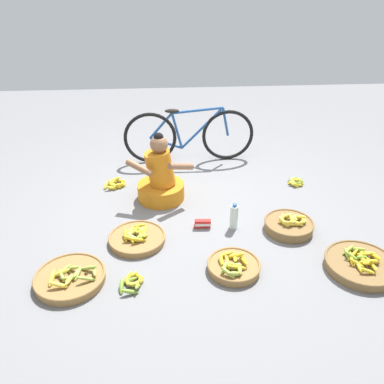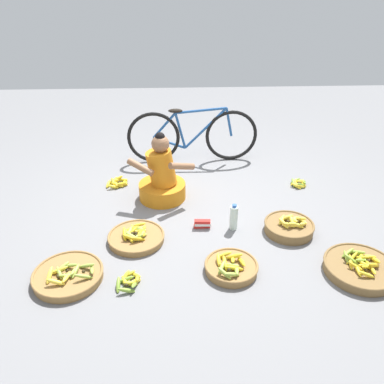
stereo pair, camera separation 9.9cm
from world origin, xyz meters
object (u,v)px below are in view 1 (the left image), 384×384
at_px(banana_basket_back_center, 234,266).
at_px(packet_carton_stack, 203,224).
at_px(loose_bananas_front_center, 296,182).
at_px(banana_basket_back_left, 289,225).
at_px(water_bottle, 234,217).
at_px(banana_basket_mid_left, 361,264).
at_px(banana_basket_near_bicycle, 137,238).
at_px(banana_basket_front_left, 70,277).
at_px(bicycle_leaning, 189,136).
at_px(vendor_woman_front, 160,179).
at_px(loose_bananas_mid_right, 116,184).
at_px(loose_bananas_front_right, 132,282).

distance_m(banana_basket_back_center, packet_carton_stack, 0.69).
bearing_deg(loose_bananas_front_center, banana_basket_back_left, -111.49).
bearing_deg(banana_basket_back_center, water_bottle, 80.51).
distance_m(banana_basket_back_center, banana_basket_mid_left, 1.09).
bearing_deg(banana_basket_near_bicycle, banana_basket_front_left, -135.56).
xyz_separation_m(bicycle_leaning, water_bottle, (0.33, -1.60, -0.23)).
relative_size(vendor_woman_front, loose_bananas_mid_right, 2.88).
distance_m(bicycle_leaning, banana_basket_back_left, 1.92).
xyz_separation_m(banana_basket_mid_left, water_bottle, (-0.99, 0.69, 0.08)).
xyz_separation_m(banana_basket_back_center, loose_bananas_mid_right, (-1.15, 1.59, -0.02)).
bearing_deg(vendor_woman_front, packet_carton_stack, -56.00).
relative_size(banana_basket_near_bicycle, banana_basket_mid_left, 0.88).
distance_m(water_bottle, packet_carton_stack, 0.32).
distance_m(banana_basket_back_center, water_bottle, 0.64).
bearing_deg(banana_basket_back_center, loose_bananas_front_center, 55.70).
bearing_deg(bicycle_leaning, loose_bananas_front_right, -104.88).
distance_m(bicycle_leaning, banana_basket_mid_left, 2.66).
relative_size(banana_basket_mid_left, water_bottle, 2.23).
height_order(banana_basket_front_left, packet_carton_stack, banana_basket_front_left).
xyz_separation_m(vendor_woman_front, loose_bananas_mid_right, (-0.54, 0.33, -0.22)).
xyz_separation_m(banana_basket_mid_left, loose_bananas_front_right, (-1.95, -0.06, -0.02)).
bearing_deg(loose_bananas_mid_right, water_bottle, -37.37).
distance_m(vendor_woman_front, water_bottle, 0.96).
xyz_separation_m(bicycle_leaning, loose_bananas_front_right, (-0.62, -2.35, -0.33)).
height_order(vendor_woman_front, banana_basket_front_left, vendor_woman_front).
bearing_deg(packet_carton_stack, loose_bananas_front_right, -130.13).
distance_m(loose_bananas_front_center, loose_bananas_mid_right, 2.16).
bearing_deg(water_bottle, banana_basket_front_left, -155.51).
bearing_deg(loose_bananas_front_center, loose_bananas_front_right, -139.40).
xyz_separation_m(loose_bananas_front_right, packet_carton_stack, (0.65, 0.77, 0.02)).
distance_m(bicycle_leaning, banana_basket_near_bicycle, 1.89).
height_order(banana_basket_back_left, loose_bananas_front_center, banana_basket_back_left).
bearing_deg(banana_basket_near_bicycle, loose_bananas_front_center, 28.51).
bearing_deg(banana_basket_near_bicycle, banana_basket_back_center, -29.30).
distance_m(banana_basket_back_left, banana_basket_near_bicycle, 1.49).
relative_size(banana_basket_back_left, water_bottle, 1.76).
bearing_deg(banana_basket_near_bicycle, banana_basket_back_left, 3.02).
height_order(banana_basket_back_center, loose_bananas_mid_right, banana_basket_back_center).
xyz_separation_m(banana_basket_back_center, banana_basket_mid_left, (1.09, -0.06, 0.00)).
distance_m(loose_bananas_mid_right, water_bottle, 1.58).
bearing_deg(bicycle_leaning, loose_bananas_front_center, -31.44).
bearing_deg(banana_basket_front_left, water_bottle, 24.49).
bearing_deg(banana_basket_near_bicycle, loose_bananas_mid_right, 105.29).
distance_m(banana_basket_back_center, banana_basket_back_left, 0.85).
xyz_separation_m(bicycle_leaning, loose_bananas_mid_right, (-0.92, -0.65, -0.33)).
bearing_deg(vendor_woman_front, banana_basket_back_center, -64.23).
distance_m(banana_basket_front_left, loose_bananas_mid_right, 1.64).
distance_m(banana_basket_near_bicycle, banana_basket_mid_left, 2.01).
xyz_separation_m(banana_basket_front_left, loose_bananas_front_right, (0.51, -0.08, -0.01)).
bearing_deg(water_bottle, loose_bananas_front_center, 43.18).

